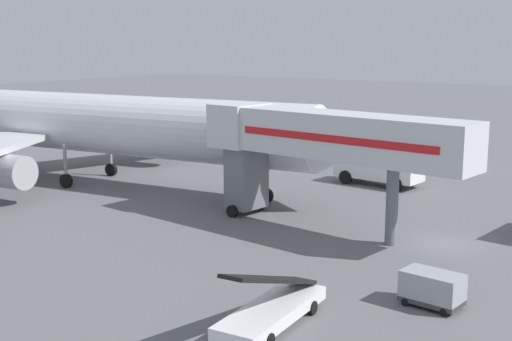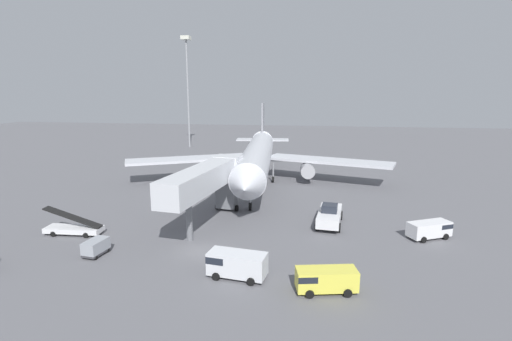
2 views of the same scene
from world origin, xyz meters
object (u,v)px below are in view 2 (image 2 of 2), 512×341
object	(u,v)px
airplane_at_gate	(258,156)
belt_loader_truck	(74,228)
pushback_tug	(330,215)
service_van_mid_center	(325,279)
baggage_cart_mid_right	(96,247)
jet_bridge	(209,180)
service_van_near_left	(430,229)
apron_light_mast	(187,74)
service_van_outer_right	(236,263)

from	to	relation	value
airplane_at_gate	belt_loader_truck	distance (m)	32.44
airplane_at_gate	pushback_tug	xyz separation A→B (m)	(11.99, -19.84, -3.62)
service_van_mid_center	baggage_cart_mid_right	distance (m)	22.22
pushback_tug	belt_loader_truck	xyz separation A→B (m)	(-28.36, -7.87, -0.46)
belt_loader_truck	service_van_mid_center	bearing A→B (deg)	-16.44
airplane_at_gate	pushback_tug	world-z (taller)	airplane_at_gate
airplane_at_gate	pushback_tug	distance (m)	23.46
airplane_at_gate	jet_bridge	size ratio (longest dim) A/B	2.64
airplane_at_gate	service_van_near_left	world-z (taller)	airplane_at_gate
airplane_at_gate	service_van_mid_center	bearing A→B (deg)	-72.61
pushback_tug	apron_light_mast	distance (m)	75.23
service_van_mid_center	baggage_cart_mid_right	bearing A→B (deg)	171.15
belt_loader_truck	baggage_cart_mid_right	size ratio (longest dim) A/B	2.36
airplane_at_gate	pushback_tug	size ratio (longest dim) A/B	6.61
pushback_tug	belt_loader_truck	world-z (taller)	belt_loader_truck
jet_bridge	apron_light_mast	xyz separation A→B (m)	(-24.63, 63.38, 15.39)
jet_bridge	service_van_mid_center	xyz separation A→B (m)	(13.53, -13.92, -4.42)
airplane_at_gate	service_van_near_left	bearing A→B (deg)	-44.56
jet_bridge	apron_light_mast	distance (m)	69.72
jet_bridge	pushback_tug	distance (m)	15.07
service_van_outer_right	baggage_cart_mid_right	bearing A→B (deg)	171.56
airplane_at_gate	service_van_outer_right	distance (m)	34.96
service_van_outer_right	apron_light_mast	world-z (taller)	apron_light_mast
service_van_outer_right	airplane_at_gate	bearing A→B (deg)	96.13
airplane_at_gate	service_van_near_left	size ratio (longest dim) A/B	9.50
pushback_tug	apron_light_mast	size ratio (longest dim) A/B	0.23
jet_bridge	service_van_outer_right	xyz separation A→B (m)	(6.02, -12.64, -4.27)
jet_bridge	baggage_cart_mid_right	size ratio (longest dim) A/B	6.65
airplane_at_gate	service_van_mid_center	xyz separation A→B (m)	(11.23, -35.85, -3.73)
belt_loader_truck	service_van_near_left	distance (m)	39.45
service_van_outer_right	baggage_cart_mid_right	distance (m)	14.61
pushback_tug	service_van_mid_center	size ratio (longest dim) A/B	1.42
jet_bridge	pushback_tug	xyz separation A→B (m)	(14.29, 2.09, -4.31)
jet_bridge	baggage_cart_mid_right	bearing A→B (deg)	-128.76
baggage_cart_mid_right	apron_light_mast	xyz separation A→B (m)	(-16.20, 73.88, 20.06)
belt_loader_truck	service_van_mid_center	xyz separation A→B (m)	(27.60, -8.14, 0.35)
pushback_tug	service_van_outer_right	distance (m)	16.89
service_van_outer_right	apron_light_mast	distance (m)	84.29
jet_bridge	belt_loader_truck	bearing A→B (deg)	-157.68
service_van_mid_center	belt_loader_truck	bearing A→B (deg)	163.56
service_van_near_left	baggage_cart_mid_right	distance (m)	34.92
belt_loader_truck	apron_light_mast	bearing A→B (deg)	98.68
jet_bridge	service_van_mid_center	distance (m)	19.91
pushback_tug	service_van_mid_center	xyz separation A→B (m)	(-0.76, -16.01, -0.11)
belt_loader_truck	service_van_near_left	xyz separation A→B (m)	(39.08, 5.34, 0.32)
baggage_cart_mid_right	apron_light_mast	distance (m)	78.25
jet_bridge	service_van_near_left	distance (m)	25.41
service_van_mid_center	pushback_tug	bearing A→B (deg)	87.29
service_van_near_left	service_van_mid_center	distance (m)	17.71
jet_bridge	baggage_cart_mid_right	distance (m)	14.25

